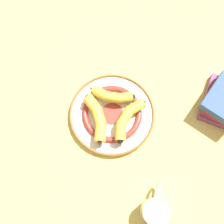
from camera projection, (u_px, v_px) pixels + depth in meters
name	position (u px, v px, depth m)	size (l,w,h in m)	color
ground_plane	(110.00, 125.00, 0.96)	(2.80, 2.80, 0.00)	#E5CC6B
decorative_bowl	(112.00, 114.00, 0.96)	(0.32, 0.32, 0.03)	white
banana_a	(98.00, 119.00, 0.92)	(0.06, 0.20, 0.04)	yellow
banana_b	(111.00, 96.00, 0.95)	(0.16, 0.10, 0.04)	gold
banana_c	(128.00, 118.00, 0.92)	(0.15, 0.14, 0.04)	gold
coffee_mug	(155.00, 210.00, 0.83)	(0.09, 0.12, 0.09)	white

